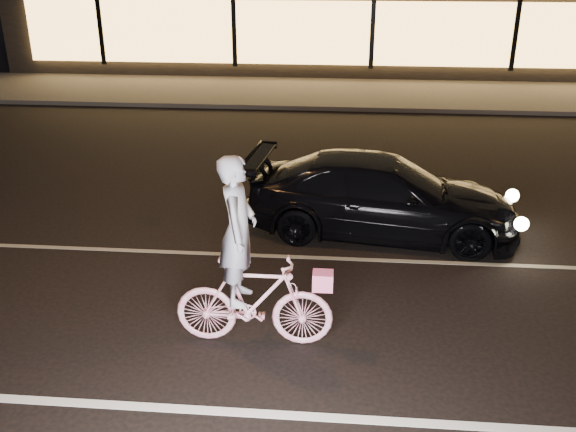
{
  "coord_description": "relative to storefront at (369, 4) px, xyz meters",
  "views": [
    {
      "loc": [
        -0.88,
        -6.6,
        4.41
      ],
      "look_at": [
        -1.5,
        0.6,
        1.28
      ],
      "focal_mm": 40.0,
      "sensor_mm": 36.0,
      "label": 1
    }
  ],
  "objects": [
    {
      "name": "lane_stripe_far",
      "position": [
        0.0,
        -16.97,
        -2.14
      ],
      "size": [
        60.0,
        0.1,
        0.01
      ],
      "primitive_type": "cube",
      "color": "gray",
      "rests_on": "ground"
    },
    {
      "name": "sidewalk",
      "position": [
        0.0,
        -5.97,
        -2.09
      ],
      "size": [
        30.0,
        4.0,
        0.12
      ],
      "primitive_type": "cube",
      "color": "#383533",
      "rests_on": "ground"
    },
    {
      "name": "cyclist",
      "position": [
        -1.87,
        -19.21,
        -1.32
      ],
      "size": [
        1.85,
        0.64,
        2.32
      ],
      "rotation": [
        0.0,
        0.0,
        1.57
      ],
      "color": "#EB477F",
      "rests_on": "ground"
    },
    {
      "name": "ground",
      "position": [
        0.0,
        -18.97,
        -2.15
      ],
      "size": [
        90.0,
        90.0,
        0.0
      ],
      "primitive_type": "plane",
      "color": "black",
      "rests_on": "ground"
    },
    {
      "name": "sedan",
      "position": [
        -0.2,
        -15.94,
        -1.52
      ],
      "size": [
        4.52,
        2.26,
        1.26
      ],
      "rotation": [
        0.0,
        0.0,
        1.46
      ],
      "color": "black",
      "rests_on": "ground"
    },
    {
      "name": "lane_stripe_near",
      "position": [
        0.0,
        -20.47,
        -2.14
      ],
      "size": [
        60.0,
        0.12,
        0.01
      ],
      "primitive_type": "cube",
      "color": "silver",
      "rests_on": "ground"
    },
    {
      "name": "storefront",
      "position": [
        0.0,
        0.0,
        0.0
      ],
      "size": [
        25.4,
        8.42,
        4.2
      ],
      "color": "black",
      "rests_on": "ground"
    }
  ]
}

